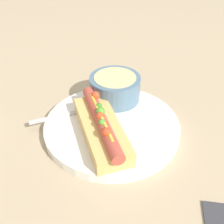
# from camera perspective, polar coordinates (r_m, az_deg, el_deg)

# --- Properties ---
(ground_plane) EXTENTS (4.00, 4.00, 0.00)m
(ground_plane) POSITION_cam_1_polar(r_m,az_deg,el_deg) (0.52, -0.00, -3.88)
(ground_plane) COLOR tan
(dinner_plate) EXTENTS (0.26, 0.26, 0.02)m
(dinner_plate) POSITION_cam_1_polar(r_m,az_deg,el_deg) (0.52, -0.00, -3.10)
(dinner_plate) COLOR white
(dinner_plate) RESTS_ON ground_plane
(hot_dog) EXTENTS (0.18, 0.15, 0.06)m
(hot_dog) POSITION_cam_1_polar(r_m,az_deg,el_deg) (0.47, -2.35, -3.23)
(hot_dog) COLOR #DBAD60
(hot_dog) RESTS_ON dinner_plate
(soup_bowl) EXTENTS (0.11, 0.11, 0.05)m
(soup_bowl) POSITION_cam_1_polar(r_m,az_deg,el_deg) (0.56, 0.65, 5.45)
(soup_bowl) COLOR slate
(soup_bowl) RESTS_ON dinner_plate
(spoon) EXTENTS (0.10, 0.15, 0.01)m
(spoon) POSITION_cam_1_polar(r_m,az_deg,el_deg) (0.54, -5.35, 0.60)
(spoon) COLOR #B7B7BC
(spoon) RESTS_ON dinner_plate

